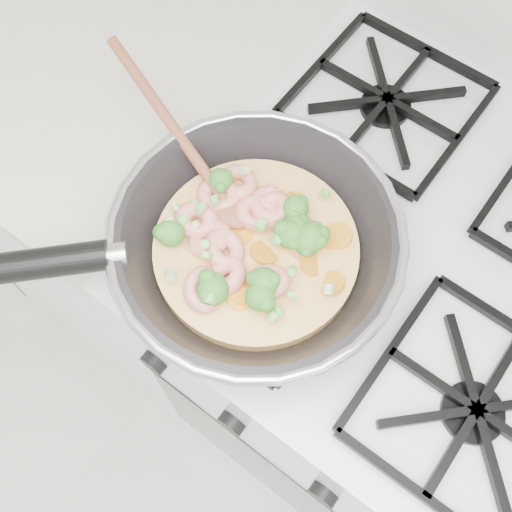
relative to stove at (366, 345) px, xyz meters
The scene contains 3 objects.
stove is the anchor object (origin of this frame).
counter_left 0.80m from the stove, behind, with size 1.00×0.60×0.90m.
skillet 0.55m from the stove, 135.17° to the right, with size 0.47×0.43×0.10m.
Camera 1 is at (0.04, 1.30, 1.60)m, focal length 43.61 mm.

